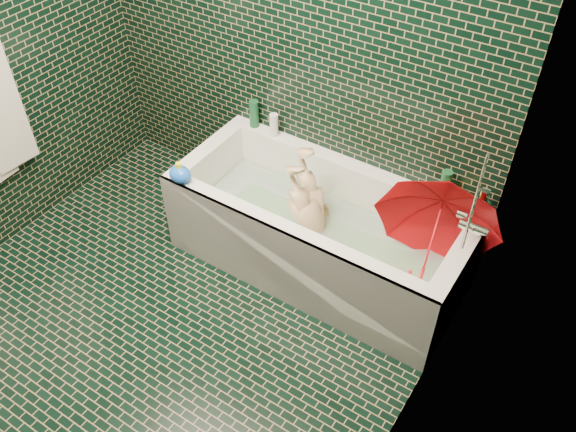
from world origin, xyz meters
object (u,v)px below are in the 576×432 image
Objects in this scene: umbrella at (433,238)px; rubber_duck at (458,201)px; bath_toy at (180,174)px; child at (314,226)px; bathtub at (318,239)px.

umbrella is 4.84× the size of rubber_duck.
umbrella is at bearing 7.78° from bath_toy.
child is 0.73m from umbrella.
bathtub is 1.84× the size of child.
bathtub is 13.17× the size of rubber_duck.
rubber_duck reaches higher than bathtub.
rubber_duck is 0.92× the size of bath_toy.
rubber_duck is (0.01, 0.30, 0.02)m from umbrella.
bath_toy is at bearing -174.16° from umbrella.
rubber_duck is at bearing 25.35° from bathtub.
bathtub is at bearing 18.25° from bath_toy.
bathtub reaches higher than child.
bathtub is at bearing 173.13° from umbrella.
umbrella is at bearing -72.64° from rubber_duck.
child is at bearing 18.68° from bath_toy.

